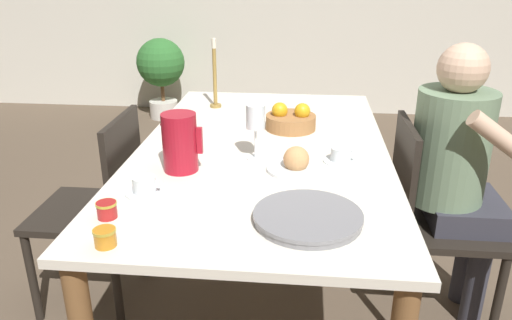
% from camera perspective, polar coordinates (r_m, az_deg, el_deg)
% --- Properties ---
extents(ground_plane, '(20.00, 20.00, 0.00)m').
position_cam_1_polar(ground_plane, '(2.43, 0.64, -15.24)').
color(ground_plane, brown).
extents(dining_table, '(1.02, 1.77, 0.75)m').
position_cam_1_polar(dining_table, '(2.10, 0.72, -0.87)').
color(dining_table, silver).
rests_on(dining_table, ground_plane).
extents(chair_person_side, '(0.42, 0.42, 0.88)m').
position_cam_1_polar(chair_person_side, '(2.20, 19.27, -6.23)').
color(chair_person_side, black).
rests_on(chair_person_side, ground_plane).
extents(chair_opposite, '(0.42, 0.42, 0.88)m').
position_cam_1_polar(chair_opposite, '(2.28, -17.44, -4.96)').
color(chair_opposite, black).
rests_on(chair_opposite, ground_plane).
extents(person_seated, '(0.39, 0.41, 1.19)m').
position_cam_1_polar(person_seated, '(2.16, 22.00, -0.50)').
color(person_seated, '#33333D').
rests_on(person_seated, ground_plane).
extents(red_pitcher, '(0.15, 0.13, 0.22)m').
position_cam_1_polar(red_pitcher, '(1.83, -8.70, 2.03)').
color(red_pitcher, '#A31423').
rests_on(red_pitcher, dining_table).
extents(wine_glass_water, '(0.07, 0.07, 0.22)m').
position_cam_1_polar(wine_glass_water, '(1.89, -0.06, 4.71)').
color(wine_glass_water, white).
rests_on(wine_glass_water, dining_table).
extents(teacup_near_person, '(0.13, 0.13, 0.06)m').
position_cam_1_polar(teacup_near_person, '(1.70, -12.61, -2.96)').
color(teacup_near_person, silver).
rests_on(teacup_near_person, dining_table).
extents(teacup_across, '(0.13, 0.13, 0.06)m').
position_cam_1_polar(teacup_across, '(1.94, 9.67, 0.45)').
color(teacup_across, silver).
rests_on(teacup_across, dining_table).
extents(serving_tray, '(0.33, 0.33, 0.03)m').
position_cam_1_polar(serving_tray, '(1.49, 5.94, -6.54)').
color(serving_tray, gray).
rests_on(serving_tray, dining_table).
extents(bread_plate, '(0.22, 0.22, 0.10)m').
position_cam_1_polar(bread_plate, '(1.84, 4.61, -0.33)').
color(bread_plate, silver).
rests_on(bread_plate, dining_table).
extents(jam_jar_amber, '(0.06, 0.06, 0.05)m').
position_cam_1_polar(jam_jar_amber, '(1.42, -16.88, -8.37)').
color(jam_jar_amber, '#C67A1E').
rests_on(jam_jar_amber, dining_table).
extents(jam_jar_red, '(0.06, 0.06, 0.05)m').
position_cam_1_polar(jam_jar_red, '(1.57, -16.69, -5.39)').
color(jam_jar_red, '#A81E1E').
rests_on(jam_jar_red, dining_table).
extents(fruit_bowl, '(0.23, 0.23, 0.12)m').
position_cam_1_polar(fruit_bowl, '(2.28, 4.00, 4.58)').
color(fruit_bowl, '#9E6B3D').
rests_on(fruit_bowl, dining_table).
extents(candlestick_tall, '(0.06, 0.06, 0.36)m').
position_cam_1_polar(candlestick_tall, '(2.61, -4.72, 9.04)').
color(candlestick_tall, olive).
rests_on(candlestick_tall, dining_table).
extents(potted_plant, '(0.46, 0.46, 0.78)m').
position_cam_1_polar(potted_plant, '(4.97, -10.81, 10.29)').
color(potted_plant, beige).
rests_on(potted_plant, ground_plane).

